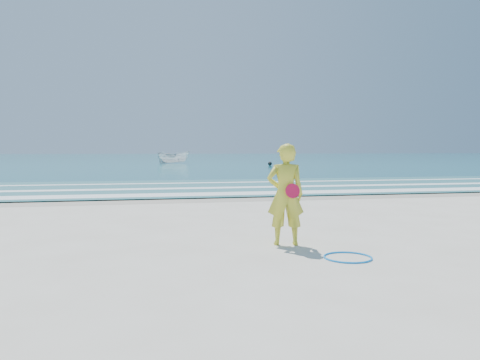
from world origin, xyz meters
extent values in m
plane|color=silver|center=(0.00, 0.00, 0.00)|extent=(400.00, 400.00, 0.00)
cube|color=#B2A893|center=(0.00, 9.00, 0.00)|extent=(400.00, 2.40, 0.00)
cube|color=#19727F|center=(0.00, 105.00, 0.02)|extent=(400.00, 190.00, 0.04)
cube|color=#59B7AD|center=(0.00, 14.00, 0.04)|extent=(400.00, 10.00, 0.01)
cube|color=white|center=(0.00, 10.30, 0.05)|extent=(400.00, 1.40, 0.01)
cube|color=white|center=(0.00, 13.20, 0.05)|extent=(400.00, 0.90, 0.01)
cube|color=white|center=(0.00, 16.50, 0.05)|extent=(400.00, 0.60, 0.01)
torus|color=#0D8EF8|center=(1.48, -0.70, 0.01)|extent=(0.99, 0.99, 0.03)
imported|color=white|center=(2.17, 52.54, 0.83)|extent=(4.27, 2.05, 1.59)
sphere|color=black|center=(12.00, 41.87, 0.26)|extent=(0.44, 0.44, 0.44)
imported|color=gold|center=(0.80, 0.56, 0.95)|extent=(0.76, 0.57, 1.89)
cylinder|color=red|center=(0.88, 0.38, 1.03)|extent=(0.27, 0.08, 0.27)
camera|label=1|loc=(-1.81, -7.74, 1.78)|focal=35.00mm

